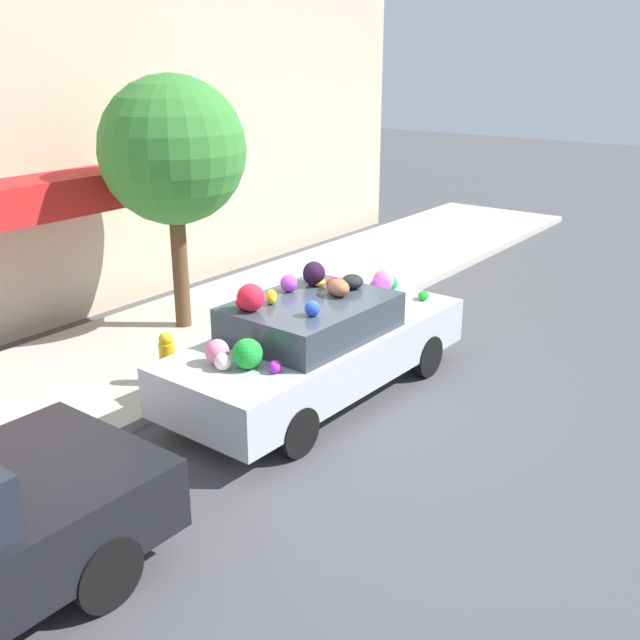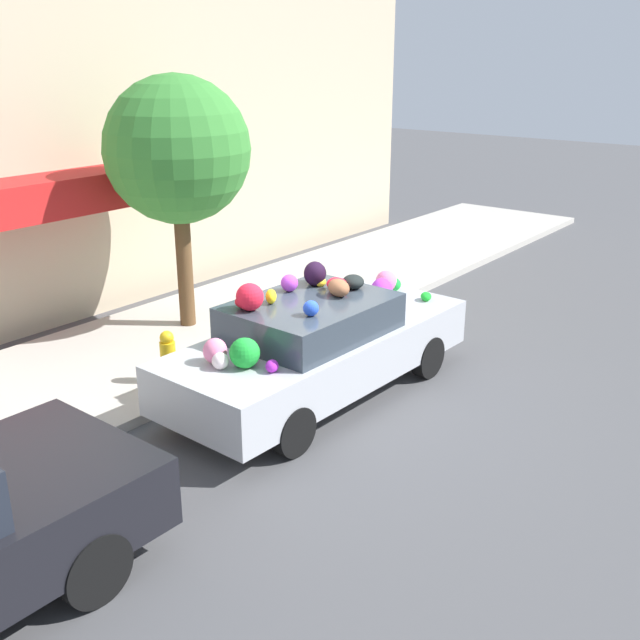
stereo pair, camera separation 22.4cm
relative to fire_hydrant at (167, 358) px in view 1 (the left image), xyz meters
The scene contains 6 objects.
ground_plane 1.98m from the fire_hydrant, 54.61° to the right, with size 60.00×60.00×0.00m, color #4C4C4F.
sidewalk_curb 1.64m from the fire_hydrant, 45.53° to the left, with size 24.00×3.20×0.13m.
building_facade 4.33m from the fire_hydrant, 72.28° to the left, with size 18.00×1.20×6.02m.
street_tree 3.18m from the fire_hydrant, 41.35° to the left, with size 2.14×2.14×3.76m.
fire_hydrant is the anchor object (origin of this frame).
art_car 1.95m from the fire_hydrant, 55.65° to the right, with size 4.42×1.79×1.64m.
Camera 1 is at (-7.00, -5.24, 4.17)m, focal length 42.00 mm.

